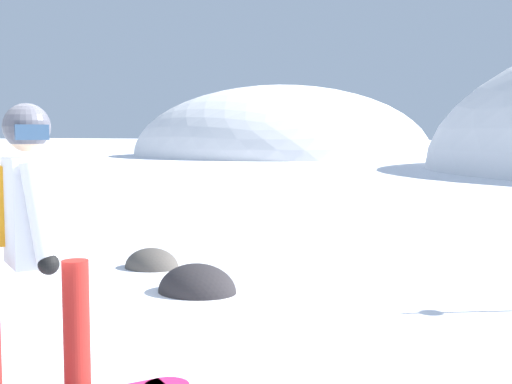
# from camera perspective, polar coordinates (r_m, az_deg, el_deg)

# --- Properties ---
(ground_plane) EXTENTS (300.00, 300.00, 0.00)m
(ground_plane) POSITION_cam_1_polar(r_m,az_deg,el_deg) (4.63, -16.84, -14.88)
(ground_plane) COLOR white
(ridge_peak_far) EXTENTS (20.41, 18.37, 9.56)m
(ridge_peak_far) POSITION_cam_1_polar(r_m,az_deg,el_deg) (46.35, 1.99, 3.05)
(ridge_peak_far) COLOR white
(ridge_peak_far) RESTS_ON ground
(snowboarder_main) EXTENTS (1.12, 1.59, 1.71)m
(snowboarder_main) POSITION_cam_1_polar(r_m,az_deg,el_deg) (3.91, -18.51, -4.64)
(snowboarder_main) COLOR #D11E5B
(snowboarder_main) RESTS_ON ground
(rock_mid) EXTENTS (0.65, 0.55, 0.46)m
(rock_mid) POSITION_cam_1_polar(r_m,az_deg,el_deg) (8.00, -8.76, -6.29)
(rock_mid) COLOR #4C4742
(rock_mid) RESTS_ON ground
(rock_small) EXTENTS (0.80, 0.68, 0.56)m
(rock_small) POSITION_cam_1_polar(r_m,az_deg,el_deg) (6.74, -4.97, -8.37)
(rock_small) COLOR #282628
(rock_small) RESTS_ON ground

